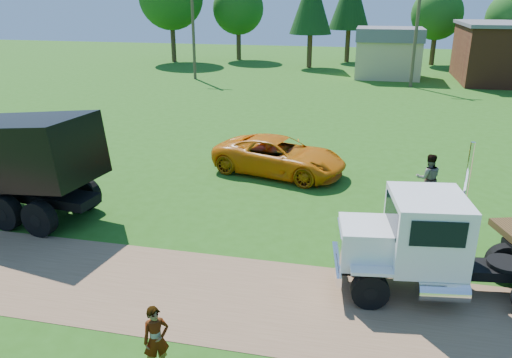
# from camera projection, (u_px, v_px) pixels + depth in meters

# --- Properties ---
(ground) EXTENTS (140.00, 140.00, 0.00)m
(ground) POSITION_uv_depth(u_px,v_px,m) (259.00, 301.00, 13.22)
(ground) COLOR #255713
(ground) RESTS_ON ground
(dirt_track) EXTENTS (120.00, 4.20, 0.01)m
(dirt_track) POSITION_uv_depth(u_px,v_px,m) (259.00, 300.00, 13.22)
(dirt_track) COLOR brown
(dirt_track) RESTS_ON ground
(white_semi_tractor) EXTENTS (6.93, 3.08, 4.10)m
(white_semi_tractor) POSITION_uv_depth(u_px,v_px,m) (427.00, 245.00, 13.21)
(white_semi_tractor) COLOR black
(white_semi_tractor) RESTS_ON ground
(orange_pickup) EXTENTS (6.44, 4.12, 1.65)m
(orange_pickup) POSITION_uv_depth(u_px,v_px,m) (279.00, 156.00, 22.37)
(orange_pickup) COLOR orange
(orange_pickup) RESTS_ON ground
(spectator_a) EXTENTS (0.67, 0.64, 1.55)m
(spectator_a) POSITION_uv_depth(u_px,v_px,m) (156.00, 339.00, 10.54)
(spectator_a) COLOR #999999
(spectator_a) RESTS_ON ground
(spectator_b) EXTENTS (1.01, 0.82, 1.94)m
(spectator_b) POSITION_uv_depth(u_px,v_px,m) (428.00, 178.00, 19.24)
(spectator_b) COLOR #999999
(spectator_b) RESTS_ON ground
(tan_shed) EXTENTS (6.20, 5.40, 4.70)m
(tan_shed) POSITION_uv_depth(u_px,v_px,m) (388.00, 52.00, 48.15)
(tan_shed) COLOR tan
(tan_shed) RESTS_ON ground
(utility_poles) EXTENTS (42.20, 0.28, 9.00)m
(utility_poles) POSITION_uv_depth(u_px,v_px,m) (416.00, 31.00, 42.37)
(utility_poles) COLOR brown
(utility_poles) RESTS_ON ground
(tree_row) EXTENTS (57.33, 10.76, 11.14)m
(tree_row) POSITION_uv_depth(u_px,v_px,m) (345.00, 6.00, 55.73)
(tree_row) COLOR #312114
(tree_row) RESTS_ON ground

